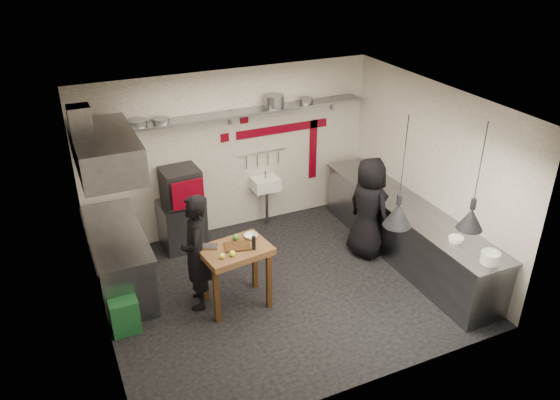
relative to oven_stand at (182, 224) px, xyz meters
name	(u,v)px	position (x,y,z in m)	size (l,w,h in m)	color
floor	(283,288)	(1.00, -1.79, -0.40)	(5.00, 5.00, 0.00)	black
ceiling	(284,105)	(1.00, -1.79, 2.40)	(5.00, 5.00, 0.00)	beige
wall_back	(231,152)	(1.00, 0.31, 1.00)	(5.00, 0.04, 2.80)	silver
wall_front	(367,288)	(1.00, -3.89, 1.00)	(5.00, 0.04, 2.80)	silver
wall_left	(94,244)	(-1.50, -1.79, 1.00)	(0.04, 4.20, 2.80)	silver
wall_right	(431,174)	(3.50, -1.79, 1.00)	(0.04, 4.20, 2.80)	silver
red_band_horiz	(283,129)	(1.95, 0.29, 1.28)	(1.70, 0.02, 0.14)	#6A0313
red_band_vert	(313,149)	(2.55, 0.29, 0.80)	(0.14, 0.02, 1.10)	#6A0313
red_tile_a	(244,119)	(1.25, 0.29, 1.55)	(0.14, 0.02, 0.14)	#6A0313
red_tile_b	(225,138)	(0.90, 0.29, 1.28)	(0.14, 0.02, 0.14)	#6A0313
back_shelf	(233,114)	(1.00, 0.13, 1.72)	(4.60, 0.34, 0.04)	slate
shelf_bracket_left	(110,134)	(-0.90, 0.28, 1.62)	(0.04, 0.06, 0.24)	slate
shelf_bracket_mid	(230,117)	(1.00, 0.28, 1.62)	(0.04, 0.06, 0.24)	slate
shelf_bracket_right	(332,103)	(2.90, 0.28, 1.62)	(0.04, 0.06, 0.24)	slate
pan_far_left	(137,123)	(-0.51, 0.13, 1.79)	(0.29, 0.29, 0.09)	slate
pan_mid_left	(161,120)	(-0.15, 0.13, 1.78)	(0.25, 0.25, 0.07)	slate
stock_pot	(274,101)	(1.73, 0.13, 1.84)	(0.32, 0.32, 0.20)	slate
pan_right	(306,100)	(2.31, 0.13, 1.78)	(0.24, 0.24, 0.08)	slate
oven_stand	(182,224)	(0.00, 0.00, 0.00)	(0.68, 0.62, 0.80)	slate
combi_oven	(181,186)	(0.04, 0.02, 0.69)	(0.58, 0.54, 0.58)	black
oven_door	(188,194)	(0.06, -0.33, 0.69)	(0.51, 0.03, 0.46)	#6A0313
oven_glass	(185,194)	(0.02, -0.30, 0.69)	(0.36, 0.02, 0.34)	black
hand_sink	(266,184)	(1.55, 0.13, 0.38)	(0.46, 0.34, 0.22)	white
sink_tap	(266,174)	(1.55, 0.13, 0.56)	(0.03, 0.03, 0.14)	slate
sink_drain	(267,207)	(1.55, 0.09, -0.06)	(0.06, 0.06, 0.66)	slate
utensil_rail	(262,152)	(1.55, 0.27, 0.92)	(0.02, 0.02, 0.90)	slate
counter_right	(406,232)	(3.15, -1.79, 0.05)	(0.70, 3.80, 0.90)	slate
counter_right_top	(409,206)	(3.15, -1.79, 0.52)	(0.76, 3.90, 0.03)	slate
plate_stack	(490,257)	(3.12, -3.54, 0.61)	(0.24, 0.24, 0.15)	white
small_bowl_right	(456,239)	(3.10, -2.93, 0.56)	(0.21, 0.21, 0.05)	white
counter_left	(119,260)	(-1.15, -0.74, 0.05)	(0.70, 1.90, 0.90)	slate
counter_left_top	(115,233)	(-1.15, -0.74, 0.52)	(0.76, 2.00, 0.03)	slate
extractor_hood	(106,151)	(-1.10, -0.74, 1.75)	(0.78, 1.60, 0.50)	slate
hood_duct	(81,125)	(-1.35, -0.74, 2.15)	(0.28, 0.28, 0.50)	slate
green_bin	(124,314)	(-1.28, -1.74, -0.15)	(0.36, 0.36, 0.50)	#1A572B
prep_table	(236,276)	(0.27, -1.83, 0.06)	(0.92, 0.64, 0.92)	brown
cutting_board	(238,246)	(0.31, -1.83, 0.53)	(0.35, 0.25, 0.03)	#462A13
pepper_mill	(254,243)	(0.49, -1.97, 0.62)	(0.05, 0.05, 0.20)	black
lemon_a	(222,256)	(0.03, -2.01, 0.56)	(0.07, 0.07, 0.07)	#F5FF35
lemon_b	(232,254)	(0.17, -2.01, 0.56)	(0.08, 0.08, 0.08)	#F5FF35
veg_ball	(236,237)	(0.35, -1.66, 0.57)	(0.09, 0.09, 0.09)	#4B8330
steel_tray	(210,247)	(-0.03, -1.69, 0.54)	(0.20, 0.13, 0.03)	slate
bowl	(251,236)	(0.56, -1.69, 0.55)	(0.19, 0.19, 0.06)	white
heat_lamp_near	(402,173)	(2.21, -2.75, 1.65)	(0.37, 0.37, 1.51)	black
heat_lamp_far	(478,178)	(2.90, -3.32, 1.69)	(0.33, 0.33, 1.43)	black
chef_left	(196,253)	(-0.22, -1.62, 0.45)	(0.62, 0.41, 1.70)	black
chef_right	(369,208)	(2.64, -1.47, 0.44)	(0.82, 0.53, 1.67)	black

